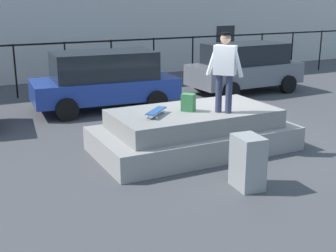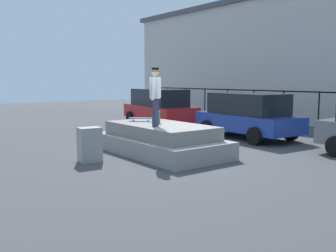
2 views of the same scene
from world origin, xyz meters
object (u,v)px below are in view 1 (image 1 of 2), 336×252
car_blue_hatchback_mid (104,79)px  skateboard (156,111)px  utility_box (248,162)px  backpack (188,102)px  skateboarder (225,67)px  car_grey_hatchback_far (245,67)px

car_blue_hatchback_mid → skateboard: bearing=-95.9°
car_blue_hatchback_mid → utility_box: bearing=-87.6°
skateboard → backpack: 0.81m
backpack → car_blue_hatchback_mid: (-0.32, 4.62, -0.19)m
skateboard → backpack: backpack is taller
backpack → utility_box: size_ratio=0.39×
skateboarder → car_blue_hatchback_mid: bearing=100.4°
backpack → car_blue_hatchback_mid: size_ratio=0.09×
backpack → car_grey_hatchback_far: size_ratio=0.09×
skateboarder → skateboard: 1.71m
skateboard → utility_box: skateboard is taller
skateboarder → backpack: size_ratio=4.46×
backpack → car_grey_hatchback_far: 6.95m
car_grey_hatchback_far → utility_box: bearing=-125.5°
car_grey_hatchback_far → backpack: bearing=-136.1°
backpack → car_blue_hatchback_mid: bearing=-36.4°
car_blue_hatchback_mid → car_grey_hatchback_far: size_ratio=1.08×
skateboarder → utility_box: (-0.64, -1.79, -1.43)m
skateboard → car_grey_hatchback_far: bearing=40.0°
skateboarder → car_grey_hatchback_far: (4.40, 5.27, -0.99)m
car_blue_hatchback_mid → skateboarder: bearing=-79.6°
backpack → car_grey_hatchback_far: (5.01, 4.81, -0.19)m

